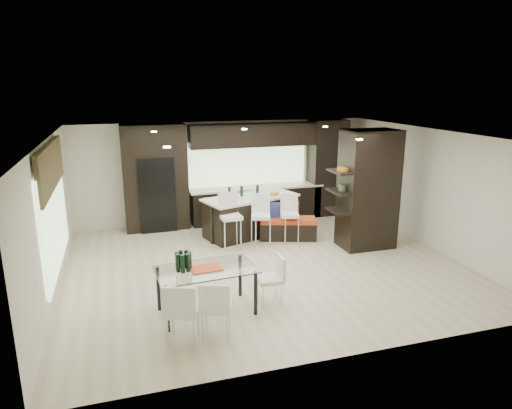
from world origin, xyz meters
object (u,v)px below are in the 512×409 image
object	(u,v)px
stool_left	(231,227)
chair_end	(270,282)
floor_vase	(354,224)
dining_table	(207,291)
chair_near	(216,310)
chair_far	(183,314)
stool_mid	(261,225)
bench	(288,228)
stool_right	(289,223)
kitchen_island	(251,216)

from	to	relation	value
stool_left	chair_end	distance (m)	2.84
stool_left	chair_end	xyz separation A→B (m)	(-0.02, -2.83, -0.13)
floor_vase	dining_table	world-z (taller)	floor_vase
floor_vase	chair_near	size ratio (longest dim) A/B	1.31
chair_far	chair_end	size ratio (longest dim) A/B	1.14
stool_mid	chair_near	xyz separation A→B (m)	(-1.84, -3.61, -0.06)
bench	stool_right	bearing A→B (deg)	-84.41
stool_left	stool_right	world-z (taller)	stool_left
kitchen_island	chair_near	distance (m)	4.79
kitchen_island	floor_vase	world-z (taller)	floor_vase
stool_right	dining_table	distance (m)	3.83
stool_right	chair_end	distance (m)	3.21
kitchen_island	bench	xyz separation A→B (m)	(0.77, -0.58, -0.23)
floor_vase	chair_end	xyz separation A→B (m)	(-2.75, -2.10, -0.17)
stool_mid	dining_table	size ratio (longest dim) A/B	0.60
stool_mid	chair_far	world-z (taller)	stool_mid
stool_left	chair_far	world-z (taller)	stool_left
chair_near	stool_left	bearing A→B (deg)	92.24
dining_table	bench	bearing A→B (deg)	45.06
floor_vase	chair_end	distance (m)	3.47
bench	chair_far	xyz separation A→B (m)	(-3.10, -3.85, 0.18)
kitchen_island	stool_right	xyz separation A→B (m)	(0.72, -0.81, -0.03)
chair_near	stool_mid	bearing A→B (deg)	82.52
stool_left	stool_mid	world-z (taller)	stool_left
kitchen_island	chair_end	world-z (taller)	kitchen_island
stool_right	floor_vase	xyz separation A→B (m)	(1.29, -0.76, 0.10)
chair_far	chair_end	xyz separation A→B (m)	(1.59, 0.77, -0.05)
stool_left	bench	size ratio (longest dim) A/B	0.76
stool_mid	floor_vase	world-z (taller)	floor_vase
bench	chair_near	xyz separation A→B (m)	(-2.60, -3.84, 0.16)
stool_mid	chair_far	distance (m)	4.31
bench	chair_far	bearing A→B (deg)	-111.59
stool_left	dining_table	size ratio (longest dim) A/B	0.65
bench	floor_vase	distance (m)	1.61
kitchen_island	stool_mid	xyz separation A→B (m)	(0.00, -0.82, -0.00)
stool_right	floor_vase	world-z (taller)	floor_vase
dining_table	stool_right	bearing A→B (deg)	43.42
bench	chair_end	size ratio (longest dim) A/B	1.73
stool_right	chair_far	size ratio (longest dim) A/B	1.04
dining_table	chair_far	bearing A→B (deg)	-127.74
stool_right	chair_far	distance (m)	4.74
stool_right	dining_table	xyz separation A→B (m)	(-2.56, -2.86, -0.08)
stool_right	chair_near	world-z (taller)	stool_right
chair_end	chair_far	bearing A→B (deg)	117.23
dining_table	chair_end	distance (m)	1.09
kitchen_island	dining_table	world-z (taller)	kitchen_island
floor_vase	stool_left	bearing A→B (deg)	165.03
dining_table	chair_far	size ratio (longest dim) A/B	1.80
stool_mid	chair_end	xyz separation A→B (m)	(-0.74, -2.85, -0.09)
chair_near	chair_end	world-z (taller)	chair_near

